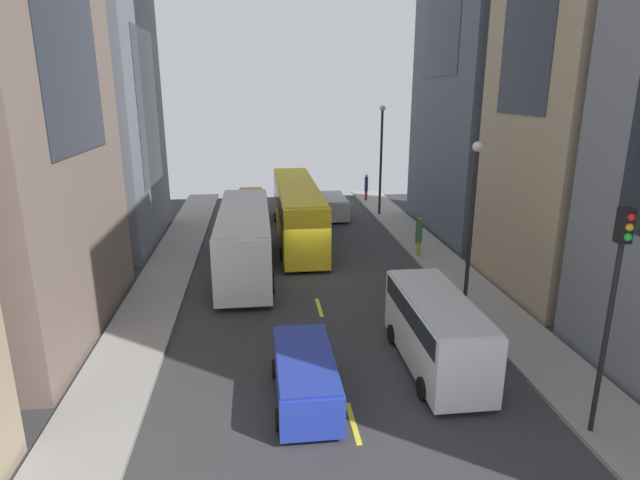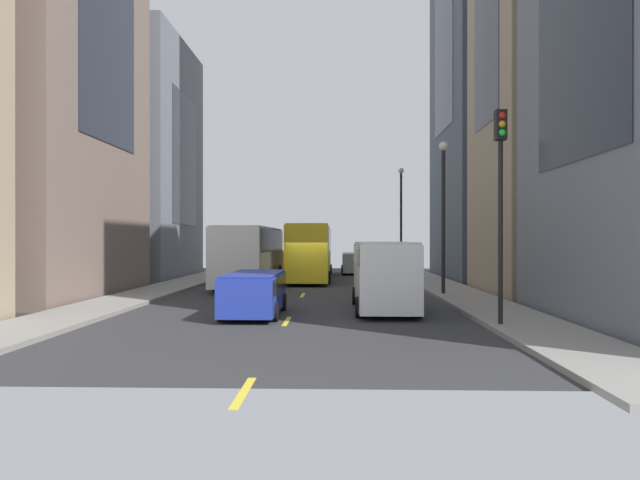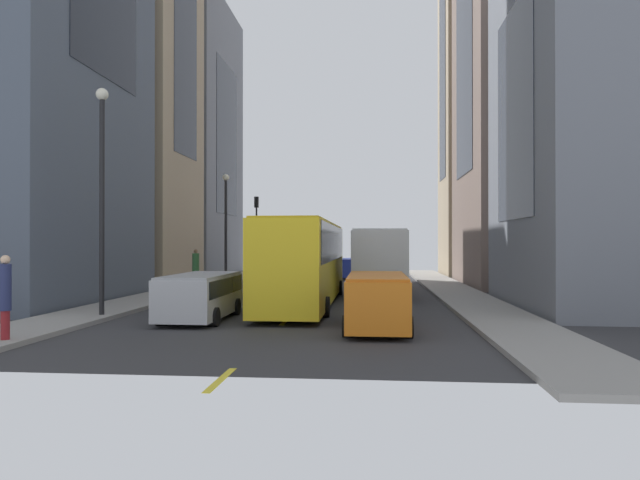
% 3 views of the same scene
% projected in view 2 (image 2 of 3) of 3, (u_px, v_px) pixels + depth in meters
% --- Properties ---
extents(ground_plane, '(41.48, 41.48, 0.00)m').
position_uv_depth(ground_plane, '(307.00, 288.00, 30.69)').
color(ground_plane, '#333335').
extents(sidewalk_west, '(2.62, 44.00, 0.15)m').
position_uv_depth(sidewalk_west, '(174.00, 286.00, 30.91)').
color(sidewalk_west, gray).
rests_on(sidewalk_west, ground).
extents(sidewalk_east, '(2.62, 44.00, 0.15)m').
position_uv_depth(sidewalk_east, '(442.00, 287.00, 30.47)').
color(sidewalk_east, gray).
rests_on(sidewalk_east, ground).
extents(lane_stripe_0, '(0.16, 2.00, 0.01)m').
position_uv_depth(lane_stripe_0, '(244.00, 392.00, 9.70)').
color(lane_stripe_0, yellow).
rests_on(lane_stripe_0, ground).
extents(lane_stripe_1, '(0.16, 2.00, 0.01)m').
position_uv_depth(lane_stripe_1, '(287.00, 321.00, 18.10)').
color(lane_stripe_1, yellow).
rests_on(lane_stripe_1, ground).
extents(lane_stripe_2, '(0.16, 2.00, 0.01)m').
position_uv_depth(lane_stripe_2, '(303.00, 295.00, 26.49)').
color(lane_stripe_2, yellow).
rests_on(lane_stripe_2, ground).
extents(lane_stripe_3, '(0.16, 2.00, 0.01)m').
position_uv_depth(lane_stripe_3, '(311.00, 282.00, 34.89)').
color(lane_stripe_3, yellow).
rests_on(lane_stripe_3, ground).
extents(lane_stripe_4, '(0.16, 2.00, 0.01)m').
position_uv_depth(lane_stripe_4, '(316.00, 273.00, 43.28)').
color(lane_stripe_4, yellow).
rests_on(lane_stripe_4, ground).
extents(lane_stripe_5, '(0.16, 2.00, 0.01)m').
position_uv_depth(lane_stripe_5, '(319.00, 268.00, 51.68)').
color(lane_stripe_5, yellow).
rests_on(lane_stripe_5, ground).
extents(building_west_2, '(6.44, 10.58, 16.43)m').
position_uv_depth(building_west_2, '(139.00, 160.00, 38.66)').
color(building_west_2, slate).
rests_on(building_west_2, ground).
extents(city_bus_white, '(2.81, 11.37, 3.35)m').
position_uv_depth(city_bus_white, '(251.00, 251.00, 32.04)').
color(city_bus_white, silver).
rests_on(city_bus_white, ground).
extents(streetcar_yellow, '(2.70, 14.16, 3.59)m').
position_uv_depth(streetcar_yellow, '(312.00, 247.00, 37.80)').
color(streetcar_yellow, yellow).
rests_on(streetcar_yellow, ground).
extents(delivery_van_white, '(2.25, 6.11, 2.58)m').
position_uv_depth(delivery_van_white, '(384.00, 270.00, 20.86)').
color(delivery_van_white, white).
rests_on(delivery_van_white, ground).
extents(car_silver_0, '(2.05, 4.69, 1.61)m').
position_uv_depth(car_silver_0, '(355.00, 261.00, 43.18)').
color(car_silver_0, '#B7BABF').
rests_on(car_silver_0, ground).
extents(car_blue_1, '(1.97, 4.58, 1.50)m').
position_uv_depth(car_blue_1, '(254.00, 290.00, 19.52)').
color(car_blue_1, '#2338AD').
rests_on(car_blue_1, ground).
extents(car_orange_2, '(2.01, 4.76, 1.72)m').
position_uv_depth(car_orange_2, '(278.00, 260.00, 45.01)').
color(car_orange_2, orange).
rests_on(car_orange_2, ground).
extents(pedestrian_waiting_curb, '(0.37, 0.37, 2.22)m').
position_uv_depth(pedestrian_waiting_curb, '(419.00, 262.00, 32.78)').
color(pedestrian_waiting_curb, gold).
rests_on(pedestrian_waiting_curb, ground).
extents(pedestrian_crossing_mid, '(0.30, 0.30, 2.23)m').
position_uv_depth(pedestrian_crossing_mid, '(395.00, 254.00, 48.32)').
color(pedestrian_crossing_mid, maroon).
rests_on(pedestrian_crossing_mid, ground).
extents(traffic_light_near_corner, '(0.32, 0.44, 6.39)m').
position_uv_depth(traffic_light_near_corner, '(501.00, 177.00, 16.57)').
color(traffic_light_near_corner, black).
rests_on(traffic_light_near_corner, ground).
extents(streetlamp_near, '(0.44, 0.44, 8.09)m').
position_uv_depth(streetlamp_near, '(401.00, 209.00, 43.09)').
color(streetlamp_near, black).
rests_on(streetlamp_near, ground).
extents(streetlamp_far, '(0.44, 0.44, 7.11)m').
position_uv_depth(streetlamp_far, '(443.00, 200.00, 26.00)').
color(streetlamp_far, black).
rests_on(streetlamp_far, ground).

